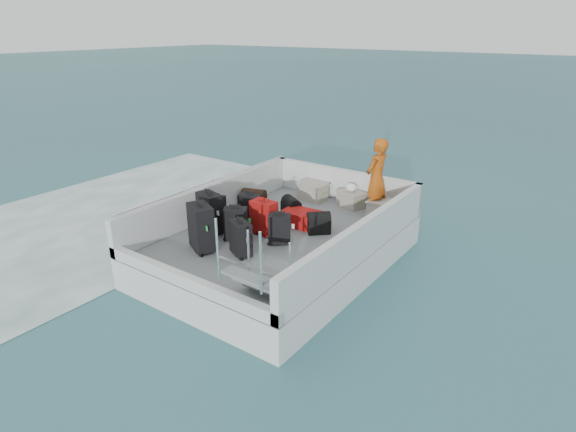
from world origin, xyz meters
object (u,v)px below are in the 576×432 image
(suitcase_1, at_px, (215,210))
(suitcase_4, at_px, (236,224))
(suitcase_7, at_px, (279,229))
(suitcase_6, at_px, (241,239))
(passenger, at_px, (376,179))
(suitcase_5, at_px, (264,218))
(crate_2, at_px, (351,200))
(crate_3, at_px, (385,212))
(suitcase_0, at_px, (210,214))
(suitcase_3, at_px, (201,228))
(suitcase_2, at_px, (250,209))
(crate_0, at_px, (316,190))
(suitcase_8, at_px, (302,218))
(crate_1, at_px, (313,192))

(suitcase_1, relative_size, suitcase_4, 0.95)
(suitcase_7, bearing_deg, suitcase_6, -145.02)
(suitcase_6, bearing_deg, passenger, 96.18)
(suitcase_5, distance_m, crate_2, 2.36)
(crate_3, bearing_deg, suitcase_0, -134.07)
(suitcase_7, relative_size, crate_3, 0.89)
(suitcase_5, bearing_deg, suitcase_3, -111.06)
(suitcase_0, xyz_separation_m, suitcase_2, (0.31, 0.81, -0.09))
(suitcase_7, bearing_deg, suitcase_5, 124.46)
(crate_0, relative_size, crate_3, 0.92)
(suitcase_8, bearing_deg, suitcase_5, 151.58)
(crate_0, distance_m, passenger, 1.81)
(crate_0, bearing_deg, crate_3, -11.99)
(suitcase_2, height_order, crate_0, suitcase_2)
(suitcase_3, xyz_separation_m, suitcase_7, (0.97, 0.99, -0.14))
(suitcase_0, relative_size, crate_0, 1.38)
(crate_1, bearing_deg, suitcase_4, -89.06)
(suitcase_0, bearing_deg, crate_3, 61.66)
(suitcase_4, xyz_separation_m, passenger, (1.57, 2.53, 0.52))
(suitcase_4, distance_m, crate_2, 2.91)
(suitcase_0, distance_m, suitcase_5, 1.02)
(suitcase_6, relative_size, crate_3, 0.97)
(crate_2, bearing_deg, suitcase_0, -117.89)
(suitcase_8, bearing_deg, crate_3, -48.97)
(suitcase_3, height_order, crate_3, suitcase_3)
(suitcase_5, relative_size, crate_0, 1.14)
(suitcase_4, xyz_separation_m, crate_1, (-0.04, 2.68, -0.13))
(suitcase_8, distance_m, crate_2, 1.53)
(suitcase_2, xyz_separation_m, crate_0, (0.21, 2.11, -0.13))
(suitcase_5, height_order, suitcase_8, suitcase_5)
(suitcase_0, height_order, suitcase_4, suitcase_0)
(suitcase_0, bearing_deg, passenger, 65.58)
(suitcase_0, xyz_separation_m, suitcase_3, (0.39, -0.62, 0.02))
(suitcase_0, height_order, passenger, passenger)
(suitcase_6, relative_size, crate_1, 1.02)
(suitcase_3, bearing_deg, suitcase_0, 148.42)
(suitcase_6, distance_m, crate_0, 3.36)
(suitcase_2, xyz_separation_m, suitcase_6, (0.78, -1.19, 0.00))
(suitcase_6, xyz_separation_m, suitcase_8, (0.12, 1.70, -0.16))
(crate_0, height_order, passenger, passenger)
(suitcase_4, bearing_deg, crate_3, 20.26)
(passenger, bearing_deg, suitcase_4, -26.54)
(crate_2, height_order, passenger, passenger)
(suitcase_0, bearing_deg, crate_2, 77.83)
(suitcase_7, relative_size, crate_1, 0.94)
(suitcase_3, bearing_deg, crate_3, 83.21)
(suitcase_1, bearing_deg, passenger, 27.22)
(suitcase_4, relative_size, crate_3, 0.99)
(suitcase_4, bearing_deg, crate_1, 57.78)
(crate_3, height_order, passenger, passenger)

